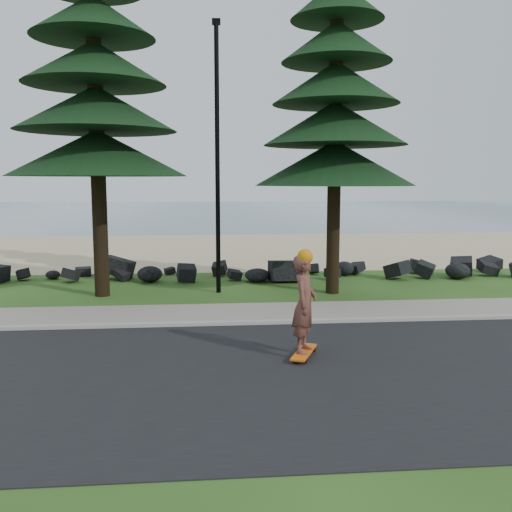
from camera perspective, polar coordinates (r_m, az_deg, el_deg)
The scene contains 10 objects.
ground at distance 14.64m, azimuth -3.44°, elevation -6.07°, with size 160.00×160.00×0.00m, color #2B4A17.
road at distance 10.32m, azimuth -2.63°, elevation -11.90°, with size 160.00×7.00×0.02m, color black.
kerb at distance 13.76m, azimuth -3.32°, elevation -6.75°, with size 160.00×0.20×0.10m, color #A69E96.
sidewalk at distance 14.83m, azimuth -3.46°, elevation -5.74°, with size 160.00×2.00×0.08m, color gray.
beach_sand at distance 28.93m, azimuth -4.35°, elevation 0.71°, with size 160.00×15.00×0.01m, color #CCBC88.
ocean at distance 65.32m, azimuth -4.86°, elevation 4.51°, with size 160.00×58.00×0.01m, color #3E6277.
seawall_boulders at distance 20.13m, azimuth -3.94°, elevation -2.32°, with size 60.00×2.40×1.10m, color black, non-canonical shape.
pine_right at distance 18.06m, azimuth 8.10°, elevation 22.16°, with size 4.80×4.80×12.72m.
lamp_post at distance 17.44m, azimuth -3.88°, elevation 9.80°, with size 0.25×0.14×8.14m.
skateboarder at distance 11.12m, azimuth 4.88°, elevation -4.81°, with size 0.70×1.16×2.13m.
Camera 1 is at (-0.43, -14.22, 3.45)m, focal length 40.00 mm.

